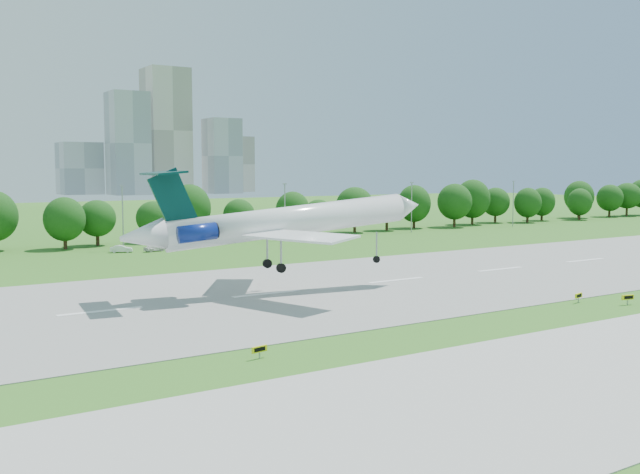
{
  "coord_description": "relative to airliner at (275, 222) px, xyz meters",
  "views": [
    {
      "loc": [
        -60.3,
        -50.46,
        15.03
      ],
      "look_at": [
        -16.78,
        18.0,
        7.4
      ],
      "focal_mm": 40.0,
      "sensor_mm": 36.0,
      "label": 1
    }
  ],
  "objects": [
    {
      "name": "airliner",
      "position": [
        0.0,
        0.0,
        0.0
      ],
      "size": [
        39.53,
        28.49,
        12.51
      ],
      "rotation": [
        0.0,
        -0.09,
        -0.12
      ],
      "color": "white",
      "rests_on": "ground"
    },
    {
      "name": "taxi_sign_right",
      "position": [
        29.64,
        -27.85,
        -7.94
      ],
      "size": [
        1.62,
        0.53,
        1.14
      ],
      "rotation": [
        0.0,
        0.0,
        -0.22
      ],
      "color": "gray",
      "rests_on": "ground"
    },
    {
      "name": "ground",
      "position": [
        18.71,
        -25.24,
        -8.78
      ],
      "size": [
        600.0,
        600.0,
        0.0
      ],
      "primitive_type": "plane",
      "color": "#2A5E18",
      "rests_on": "ground"
    },
    {
      "name": "service_vehicle_a",
      "position": [
        -2.86,
        53.07,
        -8.12
      ],
      "size": [
        4.25,
        2.61,
        1.32
      ],
      "primitive_type": "imported",
      "rotation": [
        0.0,
        0.0,
        1.24
      ],
      "color": "silver",
      "rests_on": "ground"
    },
    {
      "name": "service_vehicle_b",
      "position": [
        2.77,
        51.42,
        -8.12
      ],
      "size": [
        4.14,
        2.4,
        1.33
      ],
      "primitive_type": "imported",
      "rotation": [
        0.0,
        0.0,
        1.8
      ],
      "color": "silver",
      "rests_on": "ground"
    },
    {
      "name": "skyline",
      "position": [
        118.87,
        365.37,
        21.68
      ],
      "size": [
        127.0,
        52.0,
        80.0
      ],
      "color": "#B2B2B7",
      "rests_on": "ground"
    },
    {
      "name": "taxi_sign_left",
      "position": [
        -15.75,
        -26.03,
        -8.02
      ],
      "size": [
        1.47,
        0.42,
        1.03
      ],
      "rotation": [
        0.0,
        0.0,
        0.17
      ],
      "color": "gray",
      "rests_on": "ground"
    },
    {
      "name": "taxi_sign_centre",
      "position": [
        26.1,
        -24.05,
        -7.98
      ],
      "size": [
        1.54,
        0.52,
        1.09
      ],
      "rotation": [
        0.0,
        0.0,
        0.23
      ],
      "color": "gray",
      "rests_on": "ground"
    },
    {
      "name": "runway",
      "position": [
        18.71,
        -0.24,
        -8.74
      ],
      "size": [
        400.0,
        45.0,
        0.08
      ],
      "primitive_type": "cube",
      "color": "gray",
      "rests_on": "ground"
    },
    {
      "name": "light_poles",
      "position": [
        16.21,
        56.76,
        -2.44
      ],
      "size": [
        175.9,
        0.25,
        12.19
      ],
      "color": "gray",
      "rests_on": "ground"
    },
    {
      "name": "tree_line",
      "position": [
        18.71,
        66.76,
        -2.6
      ],
      "size": [
        288.4,
        8.4,
        10.4
      ],
      "color": "#382314",
      "rests_on": "ground"
    }
  ]
}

